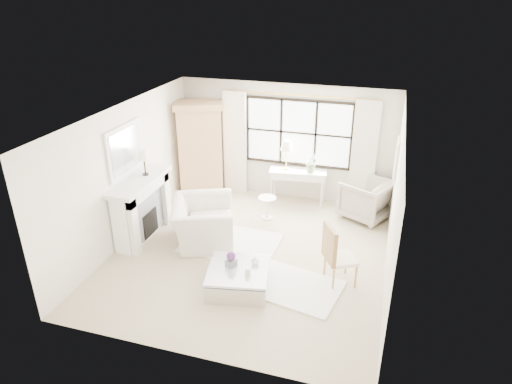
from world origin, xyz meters
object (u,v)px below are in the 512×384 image
console_table (297,186)px  club_armchair (203,222)px  coffee_table (238,279)px  armoire (201,148)px

console_table → club_armchair: size_ratio=1.03×
console_table → coffee_table: console_table is taller
club_armchair → coffee_table: bearing=-158.3°
armoire → console_table: 2.46m
armoire → console_table: size_ratio=1.66×
console_table → club_armchair: 2.68m
armoire → club_armchair: 2.49m
club_armchair → armoire: bearing=2.5°
armoire → club_armchair: (0.95, -2.19, -0.71)m
console_table → coffee_table: size_ratio=1.15×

